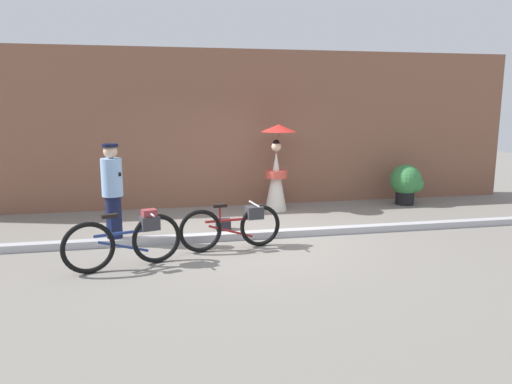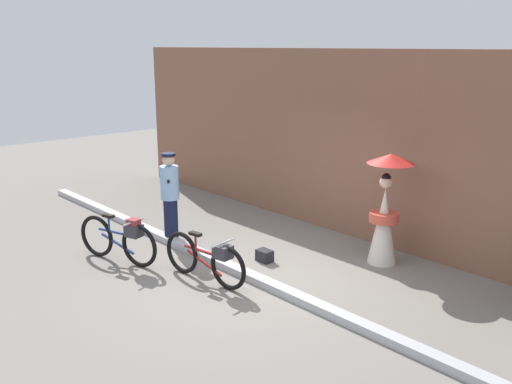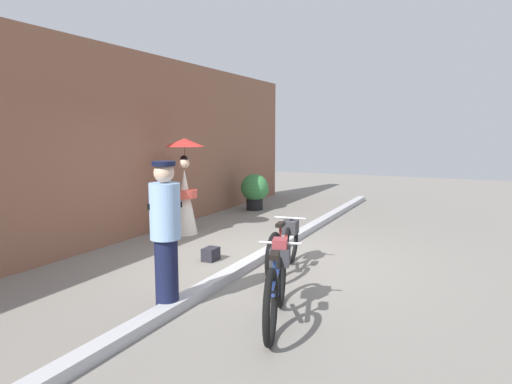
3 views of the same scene
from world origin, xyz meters
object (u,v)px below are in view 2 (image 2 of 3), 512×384
at_px(bicycle_far_side, 207,258).
at_px(person_with_parasol, 385,210).
at_px(backpack_on_pavement, 264,255).
at_px(bicycle_near_officer, 120,238).
at_px(person_officer, 170,195).

distance_m(bicycle_far_side, person_with_parasol, 3.07).
bearing_deg(backpack_on_pavement, bicycle_far_side, -89.29).
relative_size(bicycle_near_officer, backpack_on_pavement, 6.12).
distance_m(person_officer, person_with_parasol, 3.88).
bearing_deg(person_with_parasol, backpack_on_pavement, -133.67).
bearing_deg(person_officer, person_with_parasol, 31.99).
height_order(bicycle_near_officer, person_officer, person_officer).
bearing_deg(person_with_parasol, person_officer, -148.01).
bearing_deg(person_officer, backpack_on_pavement, 17.63).
bearing_deg(backpack_on_pavement, bicycle_near_officer, -131.53).
bearing_deg(bicycle_near_officer, backpack_on_pavement, 48.47).
bearing_deg(person_with_parasol, bicycle_far_side, -116.98).
xyz_separation_m(bicycle_near_officer, bicycle_far_side, (1.63, 0.59, -0.04)).
relative_size(bicycle_near_officer, person_officer, 0.98).
xyz_separation_m(person_with_parasol, backpack_on_pavement, (-1.38, -1.45, -0.83)).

